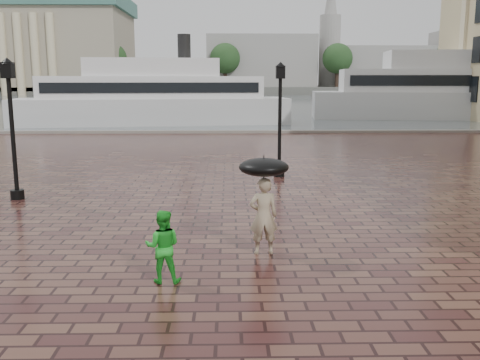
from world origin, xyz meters
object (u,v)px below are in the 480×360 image
object	(u,v)px
child_pedestrian	(163,246)
ferry_far	(453,91)
adult_pedestrian	(263,216)
ferry_near	(153,98)
street_lamps	(87,117)

from	to	relation	value
child_pedestrian	ferry_far	distance (m)	50.30
ferry_far	adult_pedestrian	bearing A→B (deg)	-110.67
ferry_near	street_lamps	bearing A→B (deg)	-96.03
adult_pedestrian	ferry_far	bearing A→B (deg)	-122.20
child_pedestrian	ferry_far	world-z (taller)	ferry_far
street_lamps	ferry_far	world-z (taller)	ferry_far
street_lamps	ferry_far	xyz separation A→B (m)	(28.62, 31.40, 0.43)
street_lamps	adult_pedestrian	size ratio (longest dim) A/B	8.84
ferry_far	child_pedestrian	bearing A→B (deg)	-111.87
adult_pedestrian	child_pedestrian	xyz separation A→B (m)	(-2.04, -1.67, -0.16)
street_lamps	ferry_far	distance (m)	42.48
child_pedestrian	ferry_near	bearing A→B (deg)	-80.65
street_lamps	child_pedestrian	size ratio (longest dim) A/B	10.84
child_pedestrian	ferry_near	xyz separation A→B (m)	(-5.41, 37.73, 1.62)
child_pedestrian	ferry_far	xyz separation A→B (m)	(23.92, 44.20, 2.04)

